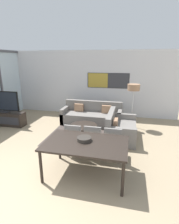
% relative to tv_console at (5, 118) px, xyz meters
% --- Properties ---
extents(ground_plane, '(24.00, 24.00, 0.00)m').
position_rel_tv_console_xyz_m(ground_plane, '(2.71, -3.28, -0.26)').
color(ground_plane, '#9E896B').
extents(wall_back, '(7.73, 0.09, 2.80)m').
position_rel_tv_console_xyz_m(wall_back, '(2.73, 2.14, 1.15)').
color(wall_back, silver).
rests_on(wall_back, ground_plane).
extents(area_rug, '(2.26, 2.01, 0.01)m').
position_rel_tv_console_xyz_m(area_rug, '(3.17, -0.30, -0.25)').
color(area_rug, '#473D38').
rests_on(area_rug, ground_plane).
extents(tv_console, '(1.55, 0.43, 0.52)m').
position_rel_tv_console_xyz_m(tv_console, '(0.00, 0.00, 0.00)').
color(tv_console, black).
rests_on(tv_console, ground_plane).
extents(television, '(1.29, 0.20, 0.80)m').
position_rel_tv_console_xyz_m(television, '(0.00, 0.00, 0.66)').
color(television, '#2D2D33').
rests_on(television, tv_console).
extents(sofa_main, '(2.29, 0.88, 0.83)m').
position_rel_tv_console_xyz_m(sofa_main, '(3.17, 0.97, 0.02)').
color(sofa_main, slate).
rests_on(sofa_main, ground_plane).
extents(sofa_side, '(0.88, 1.47, 0.83)m').
position_rel_tv_console_xyz_m(sofa_side, '(4.31, -0.16, 0.02)').
color(sofa_side, slate).
rests_on(sofa_side, ground_plane).
extents(coffee_table, '(0.88, 0.88, 0.37)m').
position_rel_tv_console_xyz_m(coffee_table, '(3.17, -0.30, 0.02)').
color(coffee_table, black).
rests_on(coffee_table, ground_plane).
extents(dining_table, '(1.73, 1.07, 0.76)m').
position_rel_tv_console_xyz_m(dining_table, '(3.74, -2.22, 0.44)').
color(dining_table, black).
rests_on(dining_table, ground_plane).
extents(dining_chair_left, '(0.46, 0.46, 0.86)m').
position_rel_tv_console_xyz_m(dining_chair_left, '(3.25, -1.48, 0.23)').
color(dining_chair_left, gray).
rests_on(dining_chair_left, ground_plane).
extents(dining_chair_centre, '(0.46, 0.46, 0.86)m').
position_rel_tv_console_xyz_m(dining_chair_centre, '(3.74, -1.44, 0.23)').
color(dining_chair_centre, gray).
rests_on(dining_chair_centre, ground_plane).
extents(dining_chair_right, '(0.46, 0.46, 0.86)m').
position_rel_tv_console_xyz_m(dining_chair_right, '(4.24, -1.45, 0.23)').
color(dining_chair_right, gray).
rests_on(dining_chair_right, ground_plane).
extents(fruit_bowl, '(0.30, 0.30, 0.08)m').
position_rel_tv_console_xyz_m(fruit_bowl, '(3.69, -2.15, 0.55)').
color(fruit_bowl, '#332D28').
rests_on(fruit_bowl, dining_table).
extents(floor_lamp, '(0.43, 0.43, 1.59)m').
position_rel_tv_console_xyz_m(floor_lamp, '(4.68, 0.92, 1.13)').
color(floor_lamp, '#2D2D33').
rests_on(floor_lamp, ground_plane).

